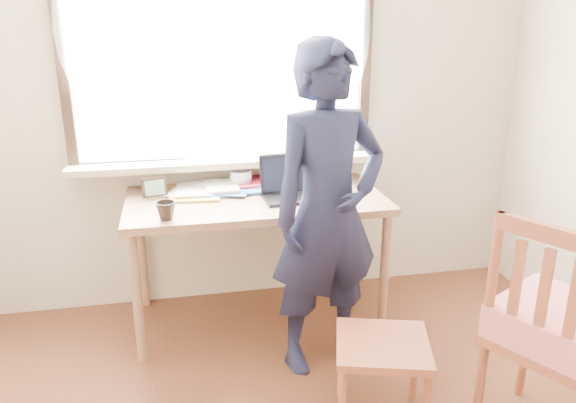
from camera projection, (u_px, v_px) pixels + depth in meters
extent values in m
cube|color=beige|center=(255.00, 98.00, 3.41)|extent=(3.50, 0.02, 2.60)
cube|color=white|center=(221.00, 47.00, 3.26)|extent=(1.70, 0.01, 1.30)
cube|color=black|center=(225.00, 161.00, 3.46)|extent=(1.82, 0.06, 0.06)
cube|color=black|center=(60.00, 49.00, 3.08)|extent=(0.06, 0.06, 1.30)
cube|color=black|center=(366.00, 46.00, 3.42)|extent=(0.06, 0.06, 1.30)
cube|color=beige|center=(226.00, 162.00, 3.39)|extent=(1.85, 0.20, 0.04)
cube|color=white|center=(221.00, 30.00, 3.16)|extent=(1.95, 0.02, 1.65)
cube|color=#906548|center=(256.00, 201.00, 3.22)|extent=(1.47, 0.73, 0.04)
cylinder|color=#906548|center=(137.00, 299.00, 2.93)|extent=(0.05, 0.05, 0.74)
cylinder|color=#906548|center=(142.00, 251.00, 3.51)|extent=(0.05, 0.05, 0.74)
cylinder|color=#906548|center=(384.00, 275.00, 3.19)|extent=(0.05, 0.05, 0.74)
cylinder|color=#906548|center=(350.00, 235.00, 3.77)|extent=(0.05, 0.05, 0.74)
cube|color=black|center=(294.00, 198.00, 3.18)|extent=(0.35, 0.25, 0.02)
cube|color=black|center=(288.00, 174.00, 3.25)|extent=(0.34, 0.09, 0.22)
cube|color=black|center=(288.00, 174.00, 3.25)|extent=(0.30, 0.07, 0.18)
cube|color=black|center=(294.00, 198.00, 3.17)|extent=(0.30, 0.15, 0.00)
imported|color=white|center=(241.00, 179.00, 3.38)|extent=(0.18, 0.18, 0.10)
imported|color=black|center=(166.00, 211.00, 2.85)|extent=(0.12, 0.12, 0.09)
ellipsoid|color=black|center=(340.00, 194.00, 3.21)|extent=(0.09, 0.06, 0.04)
cube|color=#2C5690|center=(195.00, 194.00, 3.25)|extent=(0.28, 0.31, 0.01)
cube|color=white|center=(205.00, 187.00, 3.34)|extent=(0.33, 0.33, 0.02)
cube|color=white|center=(201.00, 195.00, 3.22)|extent=(0.37, 0.35, 0.00)
cube|color=#2C5690|center=(189.00, 193.00, 3.22)|extent=(0.32, 0.33, 0.01)
cube|color=white|center=(223.00, 188.00, 3.30)|extent=(0.24, 0.31, 0.02)
cube|color=white|center=(183.00, 191.00, 3.24)|extent=(0.29, 0.31, 0.02)
cube|color=white|center=(169.00, 190.00, 3.26)|extent=(0.32, 0.32, 0.01)
imported|color=white|center=(191.00, 189.00, 3.33)|extent=(0.22, 0.28, 0.03)
imported|color=white|center=(307.00, 182.00, 3.48)|extent=(0.29, 0.30, 0.02)
cube|color=black|center=(154.00, 189.00, 3.18)|extent=(0.14, 0.05, 0.11)
cube|color=#507A36|center=(154.00, 189.00, 3.18)|extent=(0.11, 0.03, 0.08)
cube|color=brown|center=(383.00, 345.00, 2.48)|extent=(0.50, 0.49, 0.04)
cylinder|color=brown|center=(341.00, 362.00, 2.71)|extent=(0.03, 0.03, 0.38)
cylinder|color=brown|center=(415.00, 365.00, 2.69)|extent=(0.03, 0.03, 0.38)
cube|color=brown|center=(557.00, 343.00, 2.35)|extent=(0.64, 0.65, 0.04)
cylinder|color=brown|center=(525.00, 354.00, 2.71)|extent=(0.04, 0.04, 0.45)
cylinder|color=brown|center=(480.00, 388.00, 2.46)|extent=(0.04, 0.04, 0.45)
cylinder|color=brown|center=(493.00, 276.00, 2.28)|extent=(0.04, 0.04, 0.55)
cube|color=brown|center=(553.00, 235.00, 2.05)|extent=(0.25, 0.41, 0.07)
cube|color=brown|center=(572.00, 314.00, 2.06)|extent=(0.04, 0.04, 0.44)
cube|color=brown|center=(542.00, 303.00, 2.14)|extent=(0.04, 0.04, 0.44)
cube|color=brown|center=(515.00, 292.00, 2.22)|extent=(0.04, 0.04, 0.44)
cube|color=red|center=(560.00, 323.00, 2.32)|extent=(0.63, 0.63, 0.14)
imported|color=black|center=(328.00, 212.00, 2.80)|extent=(0.70, 0.54, 1.69)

